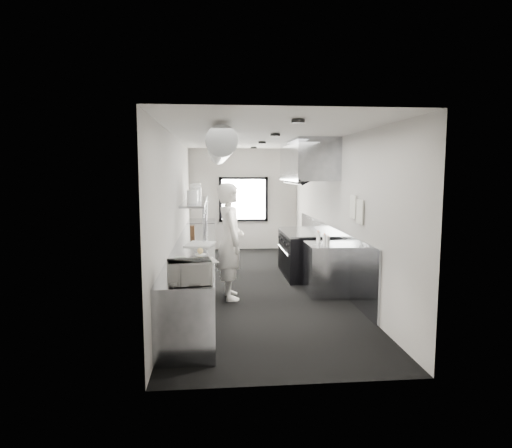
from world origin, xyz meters
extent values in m
cube|color=black|center=(0.00, 0.00, 0.00)|extent=(3.00, 8.00, 0.01)
cube|color=beige|center=(0.00, 0.00, 2.80)|extent=(3.00, 8.00, 0.01)
cube|color=#B9B6B0|center=(0.00, 4.00, 1.40)|extent=(3.00, 0.02, 2.80)
cube|color=#B9B6B0|center=(0.00, -4.00, 1.40)|extent=(3.00, 0.02, 2.80)
cube|color=#B9B6B0|center=(-1.50, 0.00, 1.40)|extent=(0.02, 8.00, 2.80)
cube|color=#B9B6B0|center=(1.50, 0.00, 1.40)|extent=(0.02, 8.00, 2.80)
cube|color=gray|center=(1.48, 0.30, 0.55)|extent=(0.03, 5.50, 1.10)
cylinder|color=gray|center=(-0.70, 0.40, 2.55)|extent=(0.40, 6.40, 0.40)
cube|color=white|center=(0.00, 3.96, 1.40)|extent=(1.20, 0.03, 1.10)
cube|color=black|center=(0.00, 3.98, 1.98)|extent=(1.36, 0.03, 0.08)
cube|color=black|center=(0.00, 3.98, 0.82)|extent=(1.36, 0.03, 0.08)
cube|color=black|center=(-0.64, 3.98, 1.40)|extent=(0.08, 0.03, 1.25)
cube|color=black|center=(0.64, 3.98, 1.40)|extent=(0.08, 0.03, 1.25)
cube|color=gray|center=(1.10, 0.70, 2.40)|extent=(0.80, 2.20, 0.80)
cube|color=gray|center=(0.72, 0.70, 2.01)|extent=(0.05, 2.20, 0.05)
cube|color=black|center=(1.02, 0.70, 2.06)|extent=(0.50, 2.10, 0.28)
cube|color=gray|center=(-1.15, -0.50, 0.45)|extent=(0.70, 6.00, 0.90)
cube|color=gray|center=(-1.20, 1.00, 1.55)|extent=(0.45, 3.00, 0.04)
cylinder|color=gray|center=(-1.00, -0.40, 1.22)|extent=(0.04, 0.04, 0.66)
cylinder|color=gray|center=(-1.00, 1.00, 1.22)|extent=(0.04, 0.04, 0.66)
cylinder|color=gray|center=(-1.00, 2.40, 1.22)|extent=(0.04, 0.04, 0.66)
cube|color=black|center=(1.05, 0.70, 0.45)|extent=(0.85, 1.60, 0.90)
cube|color=gray|center=(1.05, 0.70, 0.92)|extent=(0.85, 1.60, 0.04)
cube|color=gray|center=(0.64, 0.70, 0.45)|extent=(0.03, 1.55, 0.80)
cylinder|color=gray|center=(0.61, 0.70, 0.55)|extent=(0.03, 1.30, 0.03)
cube|color=gray|center=(1.15, -0.70, 0.45)|extent=(0.65, 0.80, 0.90)
cube|color=gray|center=(-1.15, 3.20, 0.45)|extent=(0.70, 1.20, 0.90)
cube|color=white|center=(1.47, -1.20, 1.60)|extent=(0.02, 0.28, 0.38)
cube|color=white|center=(1.47, -1.55, 1.55)|extent=(0.02, 0.28, 0.38)
imported|color=white|center=(-0.54, -0.81, 0.99)|extent=(0.56, 0.78, 1.98)
imported|color=silver|center=(-1.09, -3.26, 1.04)|extent=(0.50, 0.41, 0.27)
cylinder|color=#B2BEAF|center=(-1.32, -2.81, 0.96)|extent=(0.20, 0.20, 0.11)
cylinder|color=#B2BEAF|center=(-1.27, -2.26, 0.95)|extent=(0.19, 0.19, 0.11)
cube|color=white|center=(-0.96, -1.97, 0.91)|extent=(0.46, 0.52, 0.01)
cylinder|color=white|center=(-1.03, -1.51, 0.91)|extent=(0.17, 0.17, 0.01)
sphere|color=#DDBA74|center=(-1.03, -1.51, 0.96)|extent=(0.09, 0.09, 0.09)
cube|color=silver|center=(-1.06, -0.56, 0.91)|extent=(0.58, 0.69, 0.02)
cube|color=brown|center=(-1.24, 0.50, 1.01)|extent=(0.09, 0.20, 0.21)
cylinder|color=white|center=(-1.22, 0.26, 1.69)|extent=(0.26, 0.26, 0.25)
cylinder|color=white|center=(-1.18, 0.84, 1.71)|extent=(0.24, 0.24, 0.28)
cylinder|color=white|center=(-1.21, 1.11, 1.74)|extent=(0.27, 0.27, 0.34)
cylinder|color=white|center=(-1.22, 1.79, 1.74)|extent=(0.27, 0.27, 0.34)
cylinder|color=silver|center=(1.11, -1.00, 0.99)|extent=(0.06, 0.06, 0.19)
cylinder|color=silver|center=(1.09, -0.89, 1.00)|extent=(0.08, 0.08, 0.19)
cylinder|color=silver|center=(1.13, -0.68, 0.99)|extent=(0.07, 0.07, 0.17)
cylinder|color=silver|center=(1.06, -0.53, 0.99)|extent=(0.08, 0.08, 0.19)
cylinder|color=silver|center=(1.09, -0.35, 0.99)|extent=(0.06, 0.06, 0.18)
camera|label=1|loc=(-0.79, -8.24, 2.18)|focal=30.91mm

